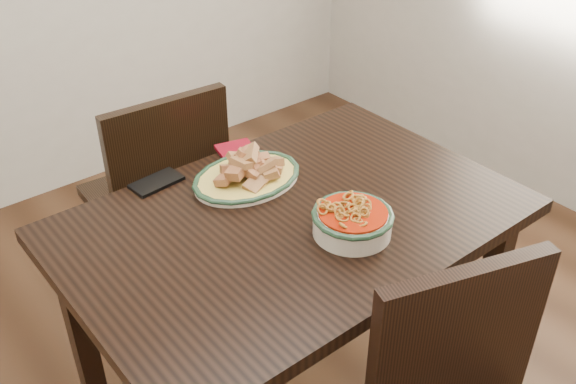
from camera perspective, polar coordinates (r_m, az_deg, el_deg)
dining_table at (r=1.75m, az=0.41°, el=-4.64°), size 1.19×0.80×0.75m
chair_far at (r=2.28m, az=-11.19°, el=0.03°), size 0.44×0.44×0.89m
fish_plate at (r=1.81m, az=-3.71°, el=2.18°), size 0.32×0.25×0.11m
noodle_bowl at (r=1.61m, az=5.76°, el=-2.40°), size 0.21×0.21×0.08m
smartphone at (r=1.85m, az=-11.61°, el=0.86°), size 0.15×0.09×0.01m
napkin at (r=1.98m, az=-4.66°, el=3.79°), size 0.13×0.12×0.01m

